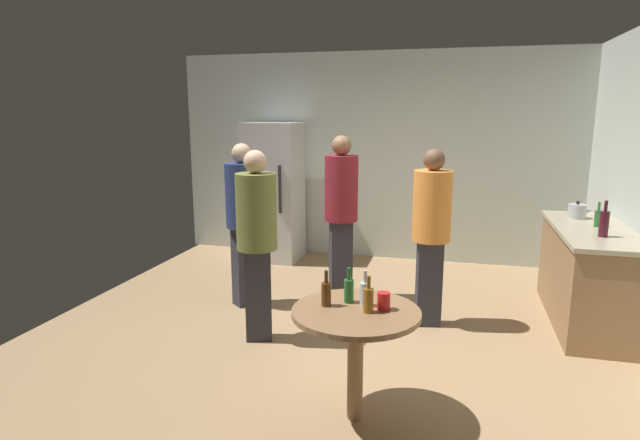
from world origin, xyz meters
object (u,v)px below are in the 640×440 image
(foreground_table, at_px, (356,326))
(plastic_cup_red, at_px, (384,301))
(refrigerator, at_px, (273,192))
(beer_bottle_on_counter, at_px, (598,218))
(person_in_navy_shirt, at_px, (243,212))
(kettle, at_px, (577,211))
(beer_bottle_clear, at_px, (365,293))
(person_in_orange_shirt, at_px, (431,225))
(person_in_olive_shirt, at_px, (257,232))
(person_in_maroon_shirt, at_px, (341,205))
(beer_bottle_brown, at_px, (326,293))
(beer_bottle_green, at_px, (349,290))
(wine_bottle_on_counter, at_px, (604,223))
(beer_bottle_amber, at_px, (368,299))

(foreground_table, height_order, plastic_cup_red, plastic_cup_red)
(refrigerator, distance_m, beer_bottle_on_counter, 3.82)
(plastic_cup_red, xyz_separation_m, person_in_navy_shirt, (-1.63, 1.69, 0.17))
(person_in_navy_shirt, bearing_deg, kettle, 54.86)
(beer_bottle_clear, bearing_deg, person_in_orange_shirt, 78.42)
(beer_bottle_on_counter, distance_m, person_in_navy_shirt, 3.33)
(person_in_olive_shirt, bearing_deg, person_in_maroon_shirt, 137.88)
(beer_bottle_brown, xyz_separation_m, beer_bottle_green, (0.13, 0.10, 0.00))
(beer_bottle_brown, bearing_deg, beer_bottle_clear, 15.09)
(beer_bottle_green, bearing_deg, foreground_table, -59.63)
(refrigerator, xyz_separation_m, wine_bottle_on_counter, (3.55, -1.71, 0.12))
(kettle, height_order, person_in_orange_shirt, person_in_orange_shirt)
(refrigerator, distance_m, kettle, 3.62)
(refrigerator, bearing_deg, beer_bottle_amber, -62.09)
(refrigerator, relative_size, wine_bottle_on_counter, 5.81)
(refrigerator, xyz_separation_m, kettle, (3.50, -0.90, 0.07))
(beer_bottle_amber, bearing_deg, beer_bottle_clear, 110.76)
(beer_bottle_on_counter, relative_size, person_in_orange_shirt, 0.14)
(kettle, distance_m, person_in_maroon_shirt, 2.34)
(beer_bottle_green, xyz_separation_m, person_in_navy_shirt, (-1.40, 1.62, 0.14))
(kettle, xyz_separation_m, beer_bottle_on_counter, (0.10, -0.38, 0.01))
(plastic_cup_red, bearing_deg, wine_bottle_on_counter, 46.48)
(beer_bottle_amber, xyz_separation_m, person_in_orange_shirt, (0.29, 1.70, 0.13))
(beer_bottle_brown, bearing_deg, wine_bottle_on_counter, 41.20)
(kettle, distance_m, beer_bottle_brown, 3.19)
(kettle, xyz_separation_m, wine_bottle_on_counter, (0.04, -0.81, 0.05))
(beer_bottle_amber, bearing_deg, plastic_cup_red, 39.05)
(beer_bottle_on_counter, bearing_deg, beer_bottle_clear, -130.61)
(beer_bottle_amber, height_order, person_in_navy_shirt, person_in_navy_shirt)
(wine_bottle_on_counter, bearing_deg, refrigerator, 154.21)
(person_in_orange_shirt, xyz_separation_m, person_in_maroon_shirt, (-0.93, 0.48, 0.05))
(wine_bottle_on_counter, bearing_deg, person_in_olive_shirt, -164.80)
(kettle, distance_m, beer_bottle_green, 3.04)
(person_in_maroon_shirt, bearing_deg, person_in_olive_shirt, -45.90)
(beer_bottle_amber, height_order, beer_bottle_brown, same)
(beer_bottle_clear, xyz_separation_m, person_in_maroon_shirt, (-0.60, 2.07, 0.18))
(wine_bottle_on_counter, relative_size, plastic_cup_red, 2.82)
(kettle, height_order, person_in_maroon_shirt, person_in_maroon_shirt)
(beer_bottle_brown, height_order, person_in_navy_shirt, person_in_navy_shirt)
(plastic_cup_red, height_order, person_in_navy_shirt, person_in_navy_shirt)
(wine_bottle_on_counter, distance_m, person_in_maroon_shirt, 2.38)
(kettle, xyz_separation_m, person_in_maroon_shirt, (-2.30, -0.41, 0.03))
(kettle, relative_size, person_in_olive_shirt, 0.15)
(beer_bottle_on_counter, xyz_separation_m, person_in_olive_shirt, (-2.87, -1.19, -0.03))
(beer_bottle_brown, relative_size, person_in_navy_shirt, 0.14)
(beer_bottle_on_counter, distance_m, person_in_olive_shirt, 3.10)
(beer_bottle_brown, xyz_separation_m, beer_bottle_clear, (0.23, 0.06, 0.00))
(beer_bottle_amber, bearing_deg, refrigerator, 117.91)
(beer_bottle_green, relative_size, beer_bottle_clear, 1.00)
(refrigerator, bearing_deg, wine_bottle_on_counter, -25.79)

